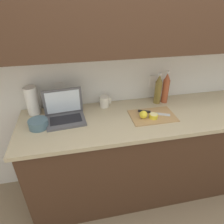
{
  "coord_description": "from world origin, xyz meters",
  "views": [
    {
      "loc": [
        -0.64,
        -1.4,
        1.84
      ],
      "look_at": [
        -0.35,
        -0.01,
        0.99
      ],
      "focal_mm": 32.0,
      "sensor_mm": 36.0,
      "label": 1
    }
  ],
  "objects_px": {
    "lemon_whole_beside": "(143,115)",
    "bottle_oil_tall": "(158,90)",
    "cutting_board": "(153,116)",
    "lemon_half_cut": "(154,116)",
    "measuring_cup": "(104,102)",
    "knife": "(148,112)",
    "paper_towel_roll": "(32,101)",
    "laptop": "(65,113)",
    "bottle_green_soda": "(166,88)",
    "bowl_white": "(38,124)"
  },
  "relations": [
    {
      "from": "lemon_whole_beside",
      "to": "bottle_oil_tall",
      "type": "xyz_separation_m",
      "value": [
        0.23,
        0.25,
        0.1
      ]
    },
    {
      "from": "cutting_board",
      "to": "bottle_oil_tall",
      "type": "xyz_separation_m",
      "value": [
        0.13,
        0.23,
        0.14
      ]
    },
    {
      "from": "lemon_half_cut",
      "to": "measuring_cup",
      "type": "height_order",
      "value": "measuring_cup"
    },
    {
      "from": "cutting_board",
      "to": "measuring_cup",
      "type": "xyz_separation_m",
      "value": [
        -0.38,
        0.26,
        0.05
      ]
    },
    {
      "from": "cutting_board",
      "to": "lemon_half_cut",
      "type": "relative_size",
      "value": 5.33
    },
    {
      "from": "bottle_oil_tall",
      "to": "lemon_half_cut",
      "type": "bearing_deg",
      "value": -117.66
    },
    {
      "from": "knife",
      "to": "bottle_oil_tall",
      "type": "relative_size",
      "value": 0.88
    },
    {
      "from": "knife",
      "to": "measuring_cup",
      "type": "height_order",
      "value": "measuring_cup"
    },
    {
      "from": "measuring_cup",
      "to": "knife",
      "type": "bearing_deg",
      "value": -30.55
    },
    {
      "from": "bottle_oil_tall",
      "to": "lemon_whole_beside",
      "type": "bearing_deg",
      "value": -131.92
    },
    {
      "from": "knife",
      "to": "paper_towel_roll",
      "type": "bearing_deg",
      "value": -168.07
    },
    {
      "from": "lemon_whole_beside",
      "to": "measuring_cup",
      "type": "distance_m",
      "value": 0.4
    },
    {
      "from": "lemon_half_cut",
      "to": "bottle_oil_tall",
      "type": "distance_m",
      "value": 0.32
    },
    {
      "from": "laptop",
      "to": "measuring_cup",
      "type": "height_order",
      "value": "laptop"
    },
    {
      "from": "measuring_cup",
      "to": "bottle_green_soda",
      "type": "bearing_deg",
      "value": -2.82
    },
    {
      "from": "cutting_board",
      "to": "knife",
      "type": "xyz_separation_m",
      "value": [
        -0.02,
        0.05,
        0.01
      ]
    },
    {
      "from": "bowl_white",
      "to": "lemon_whole_beside",
      "type": "bearing_deg",
      "value": -3.28
    },
    {
      "from": "bottle_green_soda",
      "to": "laptop",
      "type": "bearing_deg",
      "value": -173.04
    },
    {
      "from": "bottle_green_soda",
      "to": "cutting_board",
      "type": "bearing_deg",
      "value": -132.08
    },
    {
      "from": "laptop",
      "to": "lemon_whole_beside",
      "type": "bearing_deg",
      "value": -16.96
    },
    {
      "from": "laptop",
      "to": "lemon_half_cut",
      "type": "height_order",
      "value": "laptop"
    },
    {
      "from": "knife",
      "to": "lemon_whole_beside",
      "type": "xyz_separation_m",
      "value": [
        -0.07,
        -0.07,
        0.03
      ]
    },
    {
      "from": "cutting_board",
      "to": "bottle_oil_tall",
      "type": "height_order",
      "value": "bottle_oil_tall"
    },
    {
      "from": "laptop",
      "to": "paper_towel_roll",
      "type": "distance_m",
      "value": 0.31
    },
    {
      "from": "lemon_half_cut",
      "to": "lemon_whole_beside",
      "type": "relative_size",
      "value": 1.06
    },
    {
      "from": "bowl_white",
      "to": "bottle_green_soda",
      "type": "bearing_deg",
      "value": 9.97
    },
    {
      "from": "lemon_whole_beside",
      "to": "bottle_green_soda",
      "type": "bearing_deg",
      "value": 39.88
    },
    {
      "from": "bowl_white",
      "to": "cutting_board",
      "type": "bearing_deg",
      "value": -1.58
    },
    {
      "from": "bottle_oil_tall",
      "to": "bowl_white",
      "type": "height_order",
      "value": "bottle_oil_tall"
    },
    {
      "from": "cutting_board",
      "to": "lemon_half_cut",
      "type": "xyz_separation_m",
      "value": [
        -0.01,
        -0.04,
        0.02
      ]
    },
    {
      "from": "lemon_half_cut",
      "to": "measuring_cup",
      "type": "distance_m",
      "value": 0.48
    },
    {
      "from": "measuring_cup",
      "to": "paper_towel_roll",
      "type": "relative_size",
      "value": 0.44
    },
    {
      "from": "bottle_green_soda",
      "to": "bowl_white",
      "type": "xyz_separation_m",
      "value": [
        -1.16,
        -0.2,
        -0.11
      ]
    },
    {
      "from": "lemon_whole_beside",
      "to": "bottle_green_soda",
      "type": "relative_size",
      "value": 0.22
    },
    {
      "from": "laptop",
      "to": "paper_towel_roll",
      "type": "bearing_deg",
      "value": 146.0
    },
    {
      "from": "knife",
      "to": "bottle_oil_tall",
      "type": "bearing_deg",
      "value": 73.75
    },
    {
      "from": "knife",
      "to": "lemon_whole_beside",
      "type": "bearing_deg",
      "value": -111.45
    },
    {
      "from": "lemon_half_cut",
      "to": "paper_towel_roll",
      "type": "xyz_separation_m",
      "value": [
        -1.0,
        0.3,
        0.1
      ]
    },
    {
      "from": "knife",
      "to": "cutting_board",
      "type": "bearing_deg",
      "value": -40.46
    },
    {
      "from": "bowl_white",
      "to": "laptop",
      "type": "bearing_deg",
      "value": 22.77
    },
    {
      "from": "laptop",
      "to": "knife",
      "type": "relative_size",
      "value": 1.27
    },
    {
      "from": "lemon_half_cut",
      "to": "knife",
      "type": "bearing_deg",
      "value": 99.07
    },
    {
      "from": "laptop",
      "to": "knife",
      "type": "height_order",
      "value": "laptop"
    },
    {
      "from": "measuring_cup",
      "to": "cutting_board",
      "type": "bearing_deg",
      "value": -34.25
    },
    {
      "from": "lemon_whole_beside",
      "to": "bowl_white",
      "type": "height_order",
      "value": "lemon_whole_beside"
    },
    {
      "from": "cutting_board",
      "to": "lemon_whole_beside",
      "type": "xyz_separation_m",
      "value": [
        -0.1,
        -0.02,
        0.04
      ]
    },
    {
      "from": "cutting_board",
      "to": "bowl_white",
      "type": "distance_m",
      "value": 0.96
    },
    {
      "from": "cutting_board",
      "to": "bottle_oil_tall",
      "type": "bearing_deg",
      "value": 60.14
    },
    {
      "from": "lemon_half_cut",
      "to": "bottle_green_soda",
      "type": "relative_size",
      "value": 0.23
    },
    {
      "from": "bottle_oil_tall",
      "to": "measuring_cup",
      "type": "height_order",
      "value": "bottle_oil_tall"
    }
  ]
}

